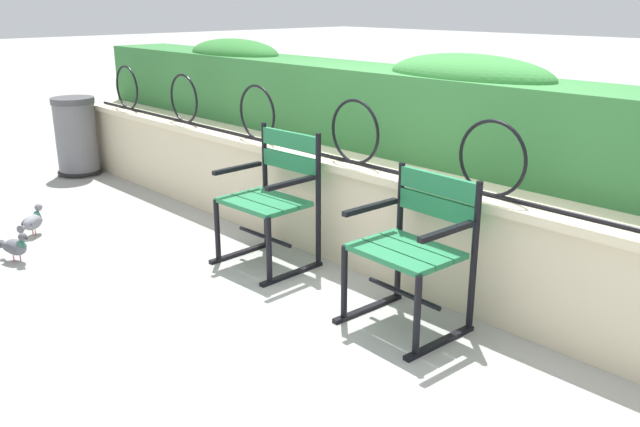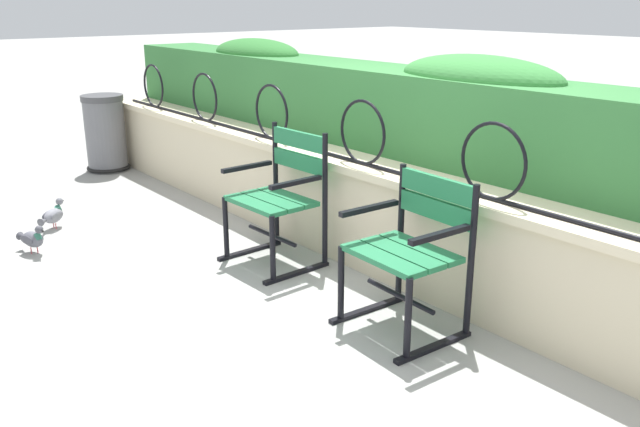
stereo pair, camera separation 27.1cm
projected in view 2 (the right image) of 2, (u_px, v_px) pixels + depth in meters
The scene contains 9 objects.
ground_plane at pixel (308, 306), 3.87m from camera, with size 60.00×60.00×0.00m, color #9E9E99.
stone_wall at pixel (402, 224), 4.21m from camera, with size 8.32×0.41×0.69m.
iron_arch_fence at pixel (367, 138), 4.20m from camera, with size 7.76×0.02×0.42m.
hedge_row at pixel (454, 113), 4.31m from camera, with size 8.15×0.59×0.70m.
park_chair_left at pixel (280, 194), 4.41m from camera, with size 0.59×0.54×0.90m.
park_chair_right at pixel (412, 248), 3.50m from camera, with size 0.59×0.54×0.83m.
pigeon_near_chairs at pixel (32, 238), 4.65m from camera, with size 0.29×0.15×0.22m.
pigeon_far_side at pixel (53, 215), 5.15m from camera, with size 0.21×0.25×0.22m.
trash_bin at pixel (105, 135), 6.86m from camera, with size 0.44×0.44×0.78m.
Camera 2 is at (2.80, -2.13, 1.70)m, focal length 37.41 mm.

